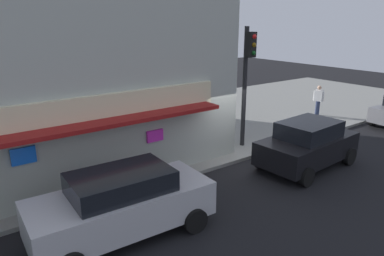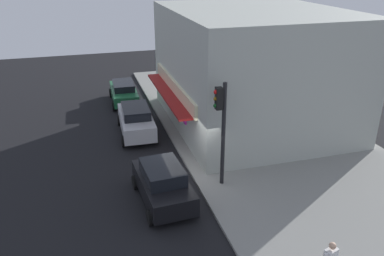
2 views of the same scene
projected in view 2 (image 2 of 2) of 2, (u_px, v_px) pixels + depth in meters
ground_plane at (192, 177)px, 18.61m from camera, size 55.78×55.78×0.00m
sidewalk at (292, 160)px, 19.97m from camera, size 37.19×10.73×0.13m
corner_building at (252, 68)px, 23.39m from camera, size 11.43×10.41×6.83m
traffic_light at (221, 121)px, 16.60m from camera, size 0.32×0.58×4.79m
fire_hydrant at (197, 146)px, 20.46m from camera, size 0.50×0.26×0.77m
trash_can at (225, 152)px, 19.68m from camera, size 0.44×0.44×0.90m
potted_plant_by_doorway at (205, 131)px, 21.86m from camera, size 0.59×0.59×0.94m
parked_car_black at (163, 183)px, 16.41m from camera, size 4.06×2.25×1.71m
parked_car_silver at (136, 120)px, 22.81m from camera, size 4.49×2.15×1.70m
parked_car_green at (124, 92)px, 27.83m from camera, size 4.27×2.00×1.50m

